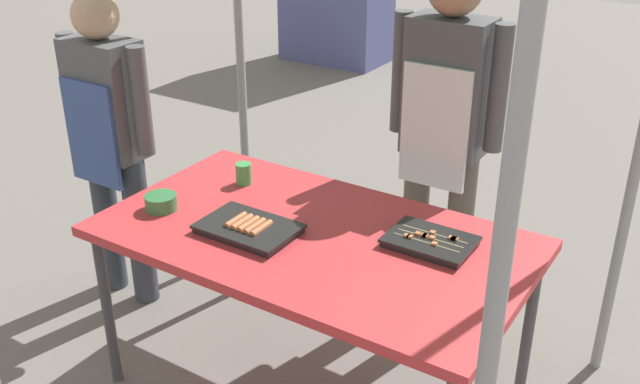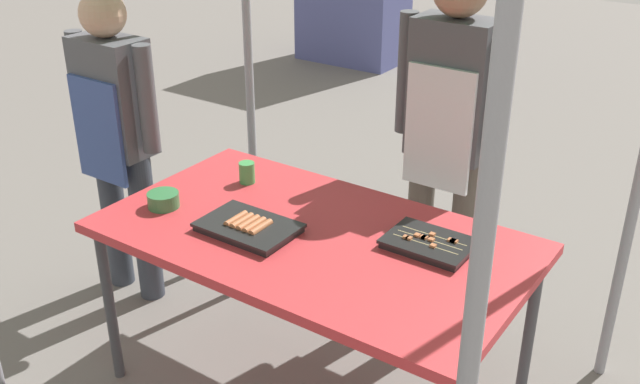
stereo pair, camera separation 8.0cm
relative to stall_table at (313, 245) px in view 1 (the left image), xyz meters
The scene contains 7 objects.
stall_table is the anchor object (origin of this frame).
tray_grilled_sausages 0.25m from the stall_table, 148.75° to the right, with size 0.36×0.24×0.05m.
tray_meat_skewers 0.44m from the stall_table, 20.21° to the left, with size 0.31×0.22×0.04m.
condiment_bowl 0.64m from the stall_table, 165.46° to the right, with size 0.13×0.13×0.06m, color #33723F.
drink_cup_near_edge 0.54m from the stall_table, 156.86° to the left, with size 0.07×0.07×0.09m, color #3F994C.
vendor_woman 0.85m from the stall_table, 78.24° to the left, with size 0.52×0.23×1.65m.
customer_nearby 1.20m from the stall_table, behind, with size 0.52×0.22×1.50m.
Camera 1 is at (1.30, -1.98, 2.07)m, focal length 40.83 mm.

